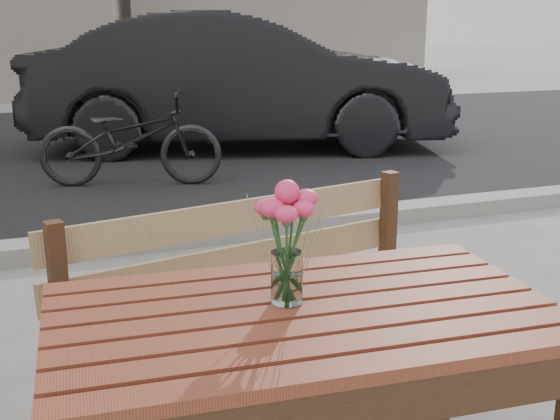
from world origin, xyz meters
name	(u,v)px	position (x,y,z in m)	size (l,w,h in m)	color
street	(119,180)	(0.00, 5.06, 0.03)	(30.00, 8.12, 0.12)	black
main_table	(303,354)	(-0.19, -0.03, 0.66)	(1.33, 0.83, 0.79)	brown
main_bench	(258,290)	(-0.08, 0.68, 0.56)	(1.54, 0.74, 0.92)	#92734B
main_vase	(287,228)	(-0.22, 0.02, 0.99)	(0.18, 0.18, 0.32)	white
parked_car	(240,81)	(1.65, 6.49, 0.80)	(1.69, 4.83, 1.59)	black
bicycle	(130,139)	(0.11, 4.92, 0.44)	(0.58, 1.66, 0.87)	black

